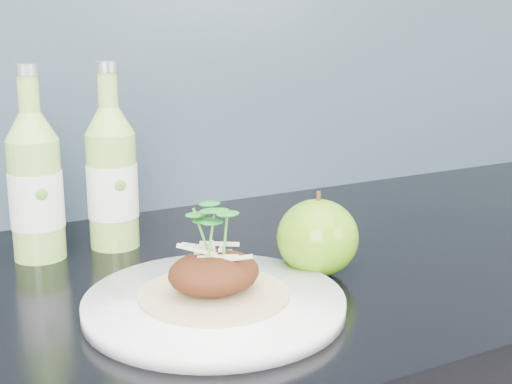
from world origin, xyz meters
The scene contains 5 objects.
dinner_plate centered at (-0.02, 1.59, 0.91)m, with size 0.32×0.32×0.02m.
pork_taco centered at (-0.02, 1.59, 0.94)m, with size 0.15×0.15×0.10m.
green_apple centered at (0.13, 1.63, 0.94)m, with size 0.12×0.12×0.10m.
cider_bottle_left centered at (-0.13, 1.84, 0.99)m, with size 0.08×0.08×0.23m.
cider_bottle_right centered at (-0.04, 1.84, 0.99)m, with size 0.08×0.08×0.23m.
Camera 1 is at (-0.30, 0.99, 1.19)m, focal length 50.00 mm.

